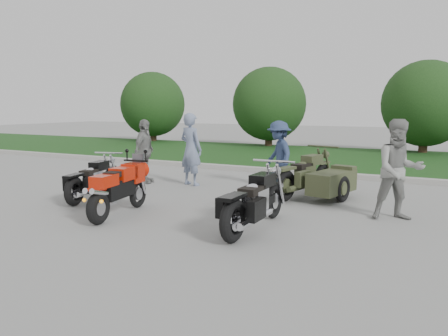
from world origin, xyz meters
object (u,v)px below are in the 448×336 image
at_px(person_back, 144,151).
at_px(person_denim, 279,155).
at_px(cruiser_left, 91,181).
at_px(person_stripe, 191,149).
at_px(person_grey, 399,170).
at_px(cruiser_sidecar, 320,180).
at_px(sportbike_red, 118,187).
at_px(cruiser_right, 253,204).

bearing_deg(person_back, person_denim, -87.79).
relative_size(cruiser_left, person_denim, 1.22).
distance_m(cruiser_left, person_stripe, 2.85).
height_order(cruiser_left, person_grey, person_grey).
relative_size(cruiser_sidecar, person_stripe, 1.25).
height_order(sportbike_red, person_denim, person_denim).
bearing_deg(person_grey, person_denim, 122.69).
height_order(cruiser_right, person_back, person_back).
relative_size(person_grey, person_back, 1.07).
height_order(person_stripe, person_back, person_stripe).
height_order(sportbike_red, cruiser_sidecar, sportbike_red).
bearing_deg(sportbike_red, person_denim, 58.51).
distance_m(sportbike_red, cruiser_right, 2.71).
xyz_separation_m(cruiser_left, person_denim, (3.26, 3.22, 0.44)).
xyz_separation_m(cruiser_right, cruiser_sidecar, (0.32, 3.05, -0.03)).
relative_size(person_stripe, person_back, 1.10).
bearing_deg(person_back, person_grey, -111.80).
distance_m(cruiser_left, person_denim, 4.60).
relative_size(sportbike_red, person_back, 1.14).
bearing_deg(person_denim, cruiser_left, -88.55).
distance_m(cruiser_sidecar, person_back, 4.81).
bearing_deg(cruiser_left, person_stripe, 55.42).
relative_size(cruiser_right, person_back, 1.37).
bearing_deg(sportbike_red, person_stripe, 89.42).
bearing_deg(person_grey, sportbike_red, 179.86).
bearing_deg(cruiser_sidecar, person_grey, -20.11).
height_order(cruiser_left, person_back, person_back).
bearing_deg(cruiser_right, person_grey, 43.17).
relative_size(sportbike_red, cruiser_left, 0.94).
xyz_separation_m(cruiser_sidecar, person_grey, (1.76, -1.16, 0.49)).
relative_size(cruiser_right, person_denim, 1.38).
bearing_deg(sportbike_red, person_grey, 15.42).
height_order(cruiser_right, cruiser_sidecar, cruiser_sidecar).
bearing_deg(person_grey, person_back, 146.77).
bearing_deg(person_back, cruiser_left, 173.58).
height_order(sportbike_red, person_stripe, person_stripe).
relative_size(cruiser_left, person_stripe, 1.10).
xyz_separation_m(cruiser_left, person_back, (-0.25, 2.28, 0.45)).
bearing_deg(cruiser_right, sportbike_red, -174.01).
height_order(cruiser_sidecar, person_denim, person_denim).
relative_size(sportbike_red, cruiser_sidecar, 0.83).
xyz_separation_m(cruiser_sidecar, person_back, (-4.79, -0.12, 0.43)).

